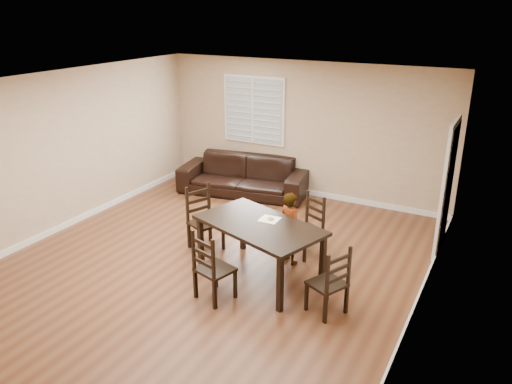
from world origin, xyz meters
TOP-DOWN VIEW (x-y plane):
  - ground at (0.00, 0.00)m, footprint 7.00×7.00m
  - room at (0.04, 0.18)m, footprint 6.04×7.04m
  - dining_table at (0.82, 0.07)m, footprint 2.01×1.51m
  - chair_near at (1.18, 1.13)m, footprint 0.57×0.56m
  - chair_far at (0.53, -0.82)m, footprint 0.55×0.53m
  - chair_left at (-0.46, 0.50)m, footprint 0.59×0.60m
  - chair_right at (2.09, -0.36)m, footprint 0.54×0.55m
  - child at (1.02, 0.68)m, footprint 0.49×0.42m
  - napkin at (0.88, 0.26)m, footprint 0.28×0.28m
  - donut at (0.90, 0.25)m, footprint 0.10×0.10m
  - sofa at (-1.06, 2.93)m, footprint 2.75×1.45m

SIDE VIEW (x-z plane):
  - ground at x=0.00m, z-range 0.00..0.00m
  - sofa at x=-1.06m, z-range 0.00..0.76m
  - chair_right at x=2.09m, z-range -0.04..0.90m
  - chair_near at x=1.18m, z-range -0.04..0.93m
  - chair_far at x=0.53m, z-range -0.05..0.95m
  - chair_left at x=-0.46m, z-range -0.05..0.99m
  - child at x=1.02m, z-range 0.00..1.13m
  - dining_table at x=0.82m, z-range 0.33..1.17m
  - napkin at x=0.88m, z-range 0.84..0.84m
  - donut at x=0.90m, z-range 0.84..0.88m
  - room at x=0.04m, z-range 0.45..3.17m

